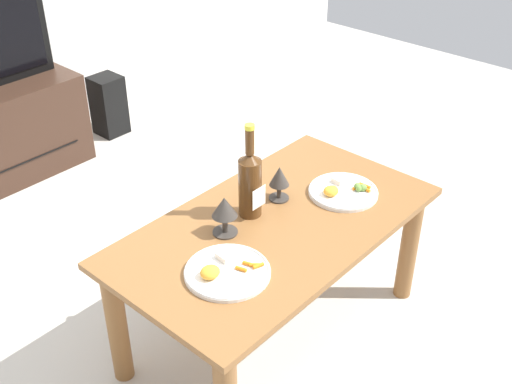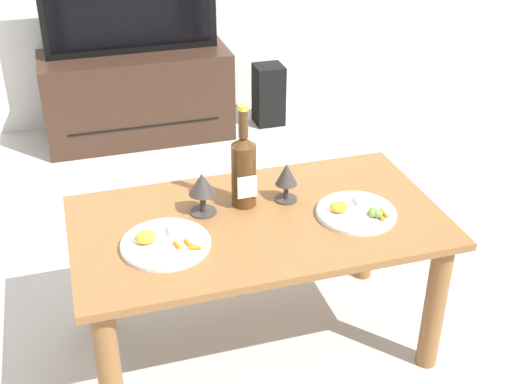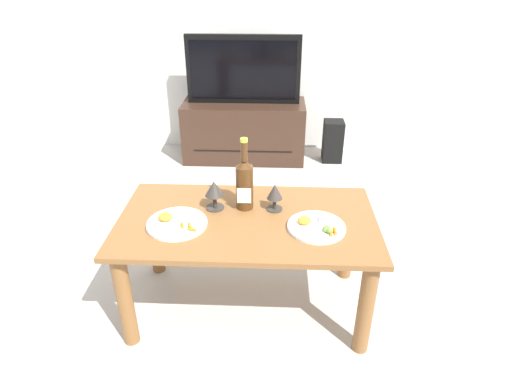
{
  "view_description": "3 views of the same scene",
  "coord_description": "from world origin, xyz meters",
  "views": [
    {
      "loc": [
        -1.39,
        -1.15,
        1.8
      ],
      "look_at": [
        -0.0,
        0.09,
        0.61
      ],
      "focal_mm": 45.0,
      "sensor_mm": 36.0,
      "label": 1
    },
    {
      "loc": [
        -0.52,
        -1.72,
        1.64
      ],
      "look_at": [
        0.01,
        0.07,
        0.57
      ],
      "focal_mm": 47.09,
      "sensor_mm": 36.0,
      "label": 2
    },
    {
      "loc": [
        0.11,
        -1.66,
        1.56
      ],
      "look_at": [
        0.04,
        0.06,
        0.62
      ],
      "focal_mm": 30.28,
      "sensor_mm": 36.0,
      "label": 3
    }
  ],
  "objects": [
    {
      "name": "ground_plane",
      "position": [
        0.0,
        0.0,
        0.0
      ],
      "size": [
        6.4,
        6.4,
        0.0
      ],
      "primitive_type": "plane",
      "color": "#B7B2A8"
    },
    {
      "name": "dining_table",
      "position": [
        0.0,
        0.0,
        0.42
      ],
      "size": [
        1.17,
        0.65,
        0.52
      ],
      "color": "brown",
      "rests_on": "ground_plane"
    },
    {
      "name": "tv_stand",
      "position": [
        -0.14,
        1.85,
        0.25
      ],
      "size": [
        1.02,
        0.43,
        0.49
      ],
      "color": "#382319",
      "rests_on": "ground_plane"
    },
    {
      "name": "tv_screen",
      "position": [
        -0.14,
        1.85,
        0.77
      ],
      "size": [
        0.92,
        0.05,
        0.54
      ],
      "color": "black",
      "rests_on": "tv_stand"
    },
    {
      "name": "floor_speaker",
      "position": [
        0.62,
        1.82,
        0.18
      ],
      "size": [
        0.16,
        0.16,
        0.36
      ],
      "primitive_type": "cube",
      "rotation": [
        0.0,
        0.0,
        -0.0
      ],
      "color": "black",
      "rests_on": "ground_plane"
    },
    {
      "name": "wine_bottle",
      "position": [
        -0.02,
        0.1,
        0.65
      ],
      "size": [
        0.08,
        0.08,
        0.35
      ],
      "color": "#4C2D14",
      "rests_on": "dining_table"
    },
    {
      "name": "goblet_left",
      "position": [
        -0.16,
        0.09,
        0.61
      ],
      "size": [
        0.09,
        0.09,
        0.14
      ],
      "color": "#38332D",
      "rests_on": "dining_table"
    },
    {
      "name": "goblet_right",
      "position": [
        0.12,
        0.09,
        0.6
      ],
      "size": [
        0.07,
        0.07,
        0.13
      ],
      "color": "#38332D",
      "rests_on": "dining_table"
    },
    {
      "name": "dinner_plate_left",
      "position": [
        -0.31,
        -0.06,
        0.53
      ],
      "size": [
        0.27,
        0.27,
        0.05
      ],
      "color": "white",
      "rests_on": "dining_table"
    },
    {
      "name": "dinner_plate_right",
      "position": [
        0.31,
        -0.07,
        0.53
      ],
      "size": [
        0.26,
        0.26,
        0.04
      ],
      "color": "white",
      "rests_on": "dining_table"
    }
  ]
}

